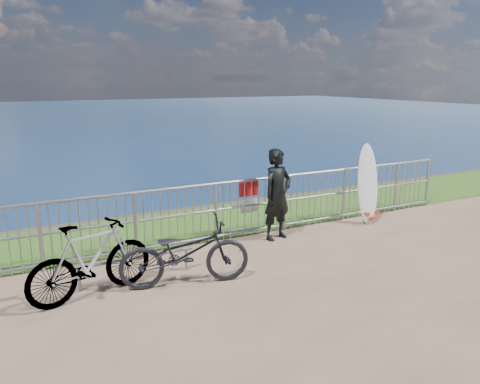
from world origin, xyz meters
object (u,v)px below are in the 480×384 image
surfer (277,195)px  bicycle_far (91,260)px  bicycle_near (185,253)px  surfboard (368,187)px

surfer → bicycle_far: (-3.55, -0.90, -0.32)m
bicycle_near → bicycle_far: 1.30m
bicycle_far → bicycle_near: bearing=-114.7°
bicycle_near → bicycle_far: size_ratio=1.05×
surfer → bicycle_far: bearing=-178.7°
bicycle_near → bicycle_far: bicycle_far is taller
surfer → surfboard: (2.21, 0.00, -0.09)m
bicycle_near → bicycle_far: bearing=92.1°
surfer → surfboard: 2.21m
surfer → surfboard: surfer is taller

